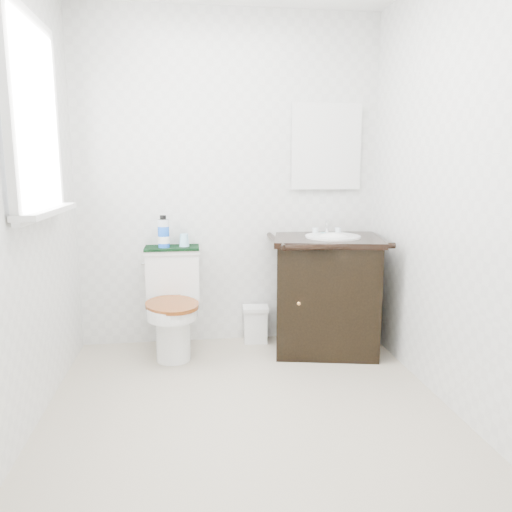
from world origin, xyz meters
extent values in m
plane|color=#BCB397|center=(0.00, 0.00, 0.00)|extent=(2.40, 2.40, 0.00)
plane|color=silver|center=(0.00, 1.20, 1.20)|extent=(2.40, 0.00, 2.40)
plane|color=silver|center=(0.00, -1.20, 1.20)|extent=(2.40, 0.00, 2.40)
plane|color=silver|center=(-1.10, 0.00, 1.20)|extent=(0.00, 2.40, 2.40)
plane|color=silver|center=(1.10, 0.00, 1.20)|extent=(0.00, 2.40, 2.40)
cube|color=white|center=(-1.07, 0.25, 1.55)|extent=(0.02, 0.70, 0.90)
cube|color=silver|center=(0.71, 1.18, 1.45)|extent=(0.50, 0.02, 0.60)
cylinder|color=white|center=(-0.42, 0.82, 0.18)|extent=(0.23, 0.23, 0.36)
cube|color=white|center=(-0.42, 1.07, 0.18)|extent=(0.23, 0.28, 0.36)
cube|color=white|center=(-0.42, 1.09, 0.53)|extent=(0.37, 0.18, 0.34)
cube|color=white|center=(-0.42, 1.09, 0.71)|extent=(0.39, 0.20, 0.03)
cylinder|color=white|center=(-0.42, 0.78, 0.36)|extent=(0.34, 0.34, 0.08)
cylinder|color=brown|center=(-0.42, 0.78, 0.40)|extent=(0.43, 0.43, 0.03)
cube|color=black|center=(0.66, 0.90, 0.39)|extent=(0.79, 0.71, 0.78)
cube|color=black|center=(0.66, 0.90, 0.80)|extent=(0.84, 0.76, 0.04)
cylinder|color=white|center=(0.69, 0.88, 0.83)|extent=(0.38, 0.38, 0.01)
ellipsoid|color=white|center=(0.69, 0.87, 0.77)|extent=(0.33, 0.33, 0.17)
cylinder|color=silver|center=(0.69, 1.03, 0.87)|extent=(0.02, 0.02, 0.10)
cube|color=white|center=(0.18, 1.10, 0.12)|extent=(0.18, 0.14, 0.25)
cube|color=white|center=(0.18, 1.10, 0.26)|extent=(0.20, 0.16, 0.03)
cube|color=black|center=(-0.42, 1.09, 0.74)|extent=(0.38, 0.22, 0.02)
cylinder|color=blue|center=(-0.48, 1.06, 0.82)|extent=(0.08, 0.08, 0.15)
cylinder|color=silver|center=(-0.48, 1.06, 0.92)|extent=(0.08, 0.08, 0.05)
cylinder|color=black|center=(-0.48, 1.06, 0.96)|extent=(0.04, 0.04, 0.03)
cone|color=#92D2F0|center=(-0.34, 1.08, 0.79)|extent=(0.07, 0.07, 0.09)
ellipsoid|color=#186574|center=(0.66, 1.02, 0.83)|extent=(0.06, 0.04, 0.02)
camera|label=1|loc=(-0.29, -2.47, 1.31)|focal=35.00mm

